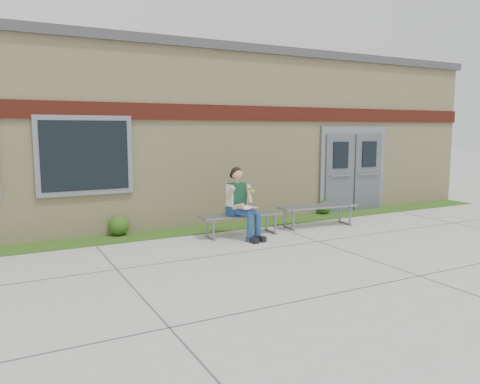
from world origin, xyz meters
TOP-DOWN VIEW (x-y plane):
  - ground at (0.00, 0.00)m, footprint 80.00×80.00m
  - grass_strip at (0.00, 2.60)m, footprint 16.00×0.80m
  - school_building at (-0.00, 5.99)m, footprint 16.20×6.22m
  - bench_left at (-0.10, 1.72)m, footprint 1.78×0.60m
  - bench_right at (1.90, 1.72)m, footprint 1.91×0.70m
  - girl at (-0.20, 1.50)m, footprint 0.58×0.94m
  - shrub_mid at (-2.40, 2.85)m, footprint 0.42×0.42m
  - shrub_east at (2.99, 2.85)m, footprint 0.34×0.34m

SIDE VIEW (x-z plane):
  - ground at x=0.00m, z-range 0.00..0.00m
  - grass_strip at x=0.00m, z-range 0.00..0.02m
  - shrub_east at x=2.99m, z-range 0.02..0.36m
  - shrub_mid at x=-2.40m, z-range 0.02..0.44m
  - bench_left at x=-0.10m, z-range 0.12..0.58m
  - bench_right at x=1.90m, z-range 0.13..0.62m
  - girl at x=-0.20m, z-range 0.02..1.47m
  - school_building at x=0.00m, z-range 0.00..4.20m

